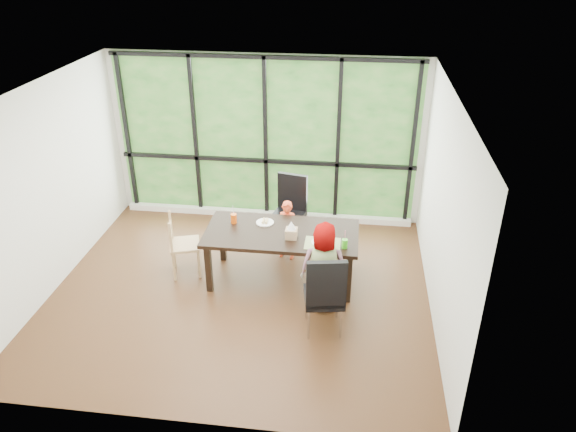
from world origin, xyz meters
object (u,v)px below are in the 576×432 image
Objects in this scene: chair_interior_leather at (324,292)px; child_toddler at (287,230)px; child_older at (323,267)px; tissue_box at (291,233)px; green_cup at (345,244)px; chair_window_leather at (288,212)px; orange_cup at (234,218)px; dining_table at (282,256)px; chair_end_beech at (185,245)px; plate_far at (265,222)px; plate_near at (321,242)px.

chair_interior_leather is 1.20× the size of child_toddler.
tissue_box is (-0.46, 0.42, 0.21)m from child_older.
chair_window_leather is at bearing 124.30° from green_cup.
orange_cup is (-1.33, 1.16, 0.28)m from chair_interior_leather.
chair_end_beech is (-1.36, 0.00, 0.08)m from dining_table.
orange_cup is at bearing 162.82° from green_cup.
child_toddler reaches higher than green_cup.
plate_far is 1.84× the size of orange_cup.
dining_table is at bearing -40.16° from plate_far.
plate_near is at bearing 164.09° from green_cup.
child_toddler is at bearing 31.46° from orange_cup.
child_older is at bearing -80.17° from plate_near.
plate_near is (0.81, -0.43, 0.00)m from plate_far.
child_toddler is at bearing -72.39° from chair_window_leather.
chair_interior_leather is 7.10× the size of tissue_box.
child_older is 9.09× the size of orange_cup.
chair_interior_leather is 1.02m from tissue_box.
tissue_box is (0.15, -0.13, 0.44)m from dining_table.
green_cup is 0.72m from tissue_box.
child_toddler is 3.72× the size of plate_far.
chair_interior_leather reaches higher than plate_far.
dining_table is 8.42× the size of plate_far.
chair_window_leather is at bearing -69.93° from child_older.
chair_window_leather is at bearing 107.02° from child_toddler.
chair_window_leather is at bearing 92.13° from dining_table.
plate_far is (1.10, 0.22, 0.31)m from chair_end_beech.
tissue_box is (0.41, -0.35, 0.06)m from plate_far.
chair_end_beech is at bearing -168.83° from plate_far.
plate_near is 1.67× the size of tissue_box.
chair_end_beech is 1.00× the size of child_toddler.
chair_end_beech is at bearing -130.75° from chair_window_leather.
chair_interior_leather is 0.80m from plate_near.
child_older is at bearing -94.37° from chair_interior_leather.
chair_interior_leather is at bearing -82.77° from plate_near.
orange_cup reaches higher than dining_table.
dining_table is at bearing -44.88° from child_older.
child_toddler is at bearing 55.07° from plate_far.
child_toddler reaches higher than dining_table.
chair_window_leather is 8.99× the size of green_cup.
chair_window_leather is 2.09m from chair_interior_leather.
child_older reaches higher than orange_cup.
chair_window_leather is 1.66m from chair_end_beech.
child_older is at bearing -41.77° from plate_far.
chair_end_beech is 1.48m from child_toddler.
chair_interior_leather is at bearing -106.62° from green_cup.
dining_table is 1.01m from chair_window_leather.
plate_far is at bearing -62.67° from chair_interior_leather.
child_older is 4.95× the size of plate_far.
plate_far reaches higher than dining_table.
chair_end_beech is at bearing -18.21° from child_older.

